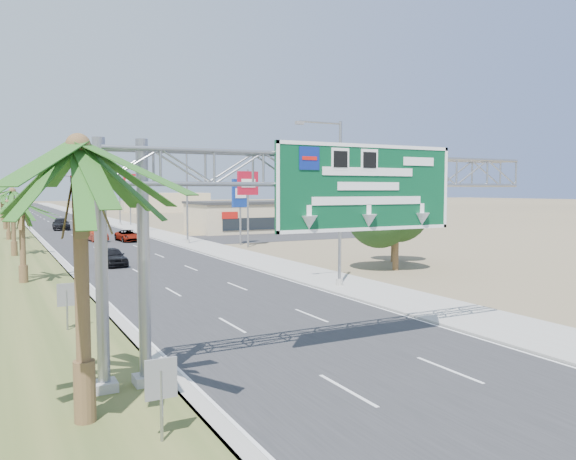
# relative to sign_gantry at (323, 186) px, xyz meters

# --- Properties ---
(road) EXTENTS (12.00, 300.00, 0.02)m
(road) POSITION_rel_sign_gantry_xyz_m (1.06, 100.07, -6.05)
(road) COLOR #28282B
(road) RESTS_ON ground
(sidewalk_right) EXTENTS (4.00, 300.00, 0.10)m
(sidewalk_right) POSITION_rel_sign_gantry_xyz_m (9.56, 100.07, -6.01)
(sidewalk_right) COLOR #9E9B93
(sidewalk_right) RESTS_ON ground
(sign_gantry) EXTENTS (16.75, 1.24, 7.50)m
(sign_gantry) POSITION_rel_sign_gantry_xyz_m (0.00, 0.00, 0.00)
(sign_gantry) COLOR gray
(sign_gantry) RESTS_ON ground
(palm_near) EXTENTS (5.70, 5.70, 8.35)m
(palm_near) POSITION_rel_sign_gantry_xyz_m (-8.14, -1.93, 0.87)
(palm_near) COLOR brown
(palm_near) RESTS_ON ground
(palm_row_b) EXTENTS (3.99, 3.99, 5.95)m
(palm_row_b) POSITION_rel_sign_gantry_xyz_m (-8.44, 22.07, -1.16)
(palm_row_b) COLOR brown
(palm_row_b) RESTS_ON ground
(palm_row_c) EXTENTS (3.99, 3.99, 6.75)m
(palm_row_c) POSITION_rel_sign_gantry_xyz_m (-8.44, 38.07, -0.39)
(palm_row_c) COLOR brown
(palm_row_c) RESTS_ON ground
(palm_row_d) EXTENTS (3.99, 3.99, 5.45)m
(palm_row_d) POSITION_rel_sign_gantry_xyz_m (-8.44, 56.07, -1.64)
(palm_row_d) COLOR brown
(palm_row_d) RESTS_ON ground
(palm_row_e) EXTENTS (3.99, 3.99, 6.15)m
(palm_row_e) POSITION_rel_sign_gantry_xyz_m (-8.44, 75.07, -0.97)
(palm_row_e) COLOR brown
(palm_row_e) RESTS_ON ground
(palm_row_f) EXTENTS (3.99, 3.99, 5.75)m
(palm_row_f) POSITION_rel_sign_gantry_xyz_m (-8.44, 100.07, -1.35)
(palm_row_f) COLOR brown
(palm_row_f) RESTS_ON ground
(streetlight_near) EXTENTS (3.27, 0.44, 10.00)m
(streetlight_near) POSITION_rel_sign_gantry_xyz_m (8.36, 12.07, -1.36)
(streetlight_near) COLOR gray
(streetlight_near) RESTS_ON ground
(streetlight_mid) EXTENTS (3.27, 0.44, 10.00)m
(streetlight_mid) POSITION_rel_sign_gantry_xyz_m (8.36, 42.07, -1.36)
(streetlight_mid) COLOR gray
(streetlight_mid) RESTS_ON ground
(streetlight_far) EXTENTS (3.27, 0.44, 10.00)m
(streetlight_far) POSITION_rel_sign_gantry_xyz_m (8.36, 78.07, -1.36)
(streetlight_far) COLOR gray
(streetlight_far) RESTS_ON ground
(signal_mast) EXTENTS (10.28, 0.71, 8.00)m
(signal_mast) POSITION_rel_sign_gantry_xyz_m (6.23, 62.05, -1.21)
(signal_mast) COLOR gray
(signal_mast) RESTS_ON ground
(store_building) EXTENTS (18.00, 10.00, 4.00)m
(store_building) POSITION_rel_sign_gantry_xyz_m (23.06, 56.07, -4.06)
(store_building) COLOR #CAB388
(store_building) RESTS_ON ground
(oak_near) EXTENTS (4.50, 4.50, 6.80)m
(oak_near) POSITION_rel_sign_gantry_xyz_m (16.06, 16.07, -1.53)
(oak_near) COLOR brown
(oak_near) RESTS_ON ground
(oak_far) EXTENTS (3.50, 3.50, 5.60)m
(oak_far) POSITION_rel_sign_gantry_xyz_m (19.06, 20.07, -2.24)
(oak_far) COLOR brown
(oak_far) RESTS_ON ground
(median_signback_a) EXTENTS (0.75, 0.08, 2.08)m
(median_signback_a) POSITION_rel_sign_gantry_xyz_m (-6.74, -3.93, -4.61)
(median_signback_a) COLOR gray
(median_signback_a) RESTS_ON ground
(median_signback_b) EXTENTS (0.75, 0.08, 2.08)m
(median_signback_b) POSITION_rel_sign_gantry_xyz_m (-7.44, 8.07, -4.61)
(median_signback_b) COLOR gray
(median_signback_b) RESTS_ON ground
(building_distant_right) EXTENTS (20.00, 12.00, 5.00)m
(building_distant_right) POSITION_rel_sign_gantry_xyz_m (31.06, 130.07, -3.56)
(building_distant_right) COLOR #CAB388
(building_distant_right) RESTS_ON ground
(car_left_lane) EXTENTS (2.08, 4.37, 1.44)m
(car_left_lane) POSITION_rel_sign_gantry_xyz_m (-1.97, 28.15, -5.34)
(car_left_lane) COLOR black
(car_left_lane) RESTS_ON ground
(car_mid_lane) EXTENTS (2.21, 4.75, 1.51)m
(car_mid_lane) POSITION_rel_sign_gantry_xyz_m (0.34, 50.33, -5.30)
(car_mid_lane) COLOR maroon
(car_mid_lane) RESTS_ON ground
(car_right_lane) EXTENTS (2.49, 4.82, 1.30)m
(car_right_lane) POSITION_rel_sign_gantry_xyz_m (3.61, 48.39, -5.41)
(car_right_lane) COLOR gray
(car_right_lane) RESTS_ON ground
(car_far) EXTENTS (2.63, 5.81, 1.65)m
(car_far) POSITION_rel_sign_gantry_xyz_m (-1.19, 71.63, -5.23)
(car_far) COLOR black
(car_far) RESTS_ON ground
(pole_sign_red_near) EXTENTS (2.41, 0.73, 7.96)m
(pole_sign_red_near) POSITION_rel_sign_gantry_xyz_m (13.08, 36.13, 0.12)
(pole_sign_red_near) COLOR gray
(pole_sign_red_near) RESTS_ON ground
(pole_sign_blue) EXTENTS (2.02, 0.75, 7.24)m
(pole_sign_blue) POSITION_rel_sign_gantry_xyz_m (13.42, 38.92, -0.78)
(pole_sign_blue) COLOR gray
(pole_sign_blue) RESTS_ON ground
(pole_sign_red_far) EXTENTS (2.20, 0.84, 8.68)m
(pole_sign_red_far) POSITION_rel_sign_gantry_xyz_m (10.07, 77.16, 0.81)
(pole_sign_red_far) COLOR gray
(pole_sign_red_far) RESTS_ON ground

